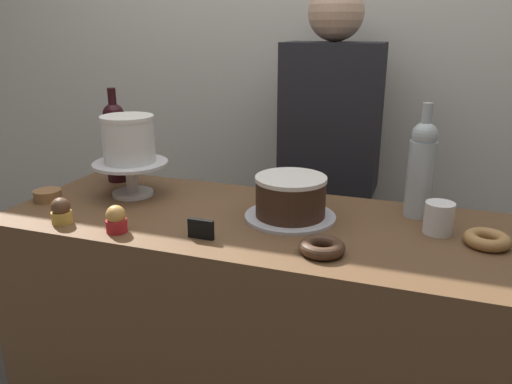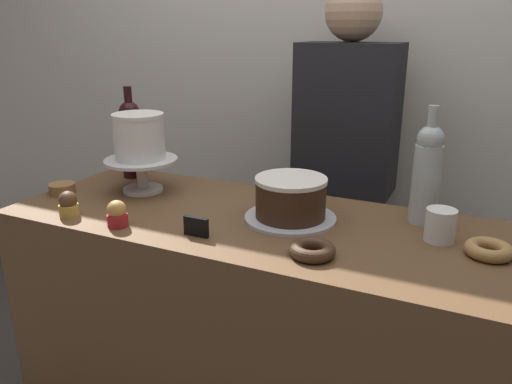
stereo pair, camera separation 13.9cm
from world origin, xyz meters
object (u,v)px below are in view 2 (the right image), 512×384
cupcake_caramel (117,214)px  cupcake_chocolate (68,204)px  coffee_cup_ceramic (440,225)px  cookie_stack (62,188)px  chocolate_round_cake (291,197)px  cake_stand_pedestal (142,169)px  donut_chocolate (312,250)px  wine_bottle_dark_red (131,138)px  donut_maple (489,250)px  price_sign_chalkboard (196,227)px  barista_figure (343,193)px  white_layer_cake (139,136)px  wine_bottle_clear (427,172)px

cupcake_caramel → cupcake_chocolate: same height
coffee_cup_ceramic → cupcake_caramel: bearing=-161.4°
cookie_stack → chocolate_round_cake: bearing=7.4°
cake_stand_pedestal → donut_chocolate: (0.67, -0.23, -0.06)m
coffee_cup_ceramic → wine_bottle_dark_red: bearing=172.8°
cupcake_chocolate → donut_maple: size_ratio=0.66×
cake_stand_pedestal → cupcake_chocolate: bearing=-100.4°
cupcake_caramel → price_sign_chalkboard: cupcake_caramel is taller
donut_maple → coffee_cup_ceramic: coffee_cup_ceramic is taller
donut_chocolate → wine_bottle_dark_red: bearing=156.2°
cake_stand_pedestal → cupcake_chocolate: cake_stand_pedestal is taller
chocolate_round_cake → barista_figure: 0.59m
cake_stand_pedestal → cupcake_caramel: size_ratio=3.20×
white_layer_cake → cookie_stack: 0.31m
donut_chocolate → cookie_stack: (-0.90, 0.10, 0.00)m
wine_bottle_clear → cookie_stack: size_ratio=3.87×
donut_maple → barista_figure: size_ratio=0.07×
wine_bottle_dark_red → donut_chocolate: (0.81, -0.36, -0.13)m
wine_bottle_clear → donut_chocolate: 0.42m
wine_bottle_dark_red → barista_figure: size_ratio=0.20×
cake_stand_pedestal → coffee_cup_ceramic: (0.94, -0.01, -0.03)m
cupcake_caramel → coffee_cup_ceramic: size_ratio=0.87×
donut_chocolate → wine_bottle_clear: bearing=58.7°
coffee_cup_ceramic → donut_maple: bearing=-20.6°
wine_bottle_clear → price_sign_chalkboard: bearing=-145.8°
wine_bottle_dark_red → coffee_cup_ceramic: size_ratio=3.83×
barista_figure → white_layer_cake: bearing=-134.9°
white_layer_cake → donut_chocolate: 0.73m
wine_bottle_clear → donut_chocolate: wine_bottle_clear is taller
cake_stand_pedestal → coffee_cup_ceramic: bearing=-0.5°
wine_bottle_clear → price_sign_chalkboard: (-0.52, -0.35, -0.12)m
white_layer_cake → barista_figure: (0.54, 0.54, -0.28)m
cookie_stack → barista_figure: size_ratio=0.05×
cake_stand_pedestal → wine_bottle_dark_red: wine_bottle_dark_red is taller
donut_maple → coffee_cup_ceramic: size_ratio=1.32×
white_layer_cake → wine_bottle_dark_red: wine_bottle_dark_red is taller
cupcake_chocolate → barista_figure: bearing=54.2°
cake_stand_pedestal → donut_chocolate: cake_stand_pedestal is taller
chocolate_round_cake → donut_chocolate: (0.13, -0.20, -0.05)m
cupcake_chocolate → barista_figure: (0.59, 0.82, -0.13)m
wine_bottle_dark_red → cupcake_chocolate: wine_bottle_dark_red is taller
cake_stand_pedestal → wine_bottle_dark_red: size_ratio=0.73×
cake_stand_pedestal → chocolate_round_cake: (0.54, -0.03, -0.01)m
wine_bottle_clear → cupcake_caramel: (-0.75, -0.39, -0.11)m
chocolate_round_cake → donut_chocolate: 0.24m
coffee_cup_ceramic → wine_bottle_clear: bearing=116.7°
cake_stand_pedestal → coffee_cup_ceramic: 0.94m
coffee_cup_ceramic → cake_stand_pedestal: bearing=179.5°
cake_stand_pedestal → barista_figure: size_ratio=0.15×
wine_bottle_clear → barista_figure: barista_figure is taller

